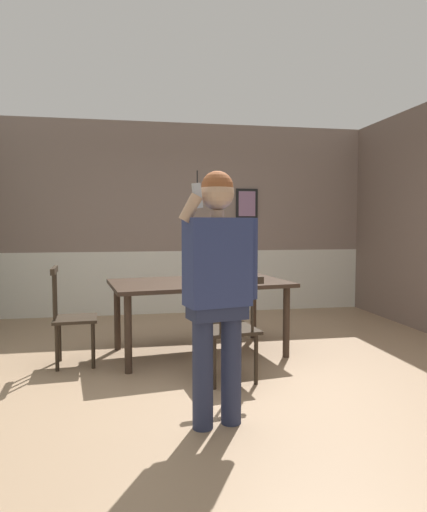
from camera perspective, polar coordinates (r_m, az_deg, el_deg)
ground_plane at (r=4.37m, az=0.55°, el=-14.34°), size 6.50×6.50×0.00m
room_back_partition at (r=7.07m, az=-3.98°, el=4.17°), size 5.87×0.17×2.90m
dining_table at (r=4.84m, az=-1.79°, el=-4.11°), size 1.95×1.29×0.77m
chair_near_window at (r=4.04m, az=1.99°, el=-8.99°), size 0.53×0.53×0.93m
chair_by_doorway at (r=4.68m, az=-17.30°, el=-7.30°), size 0.44×0.44×0.97m
person_figure at (r=3.07m, az=0.58°, el=-2.99°), size 0.56×0.32×1.73m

